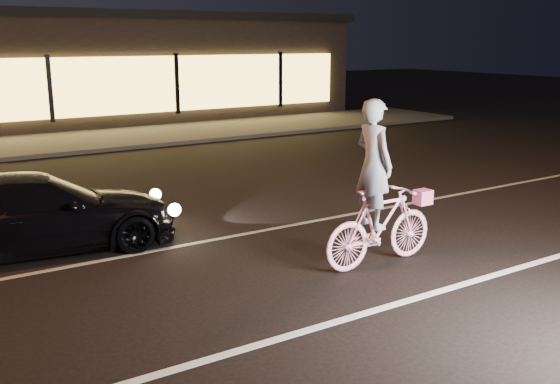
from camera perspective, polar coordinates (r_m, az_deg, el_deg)
ground at (r=8.83m, az=2.18°, el=-7.38°), size 90.00×90.00×0.00m
lane_stripe_near at (r=7.74m, az=8.58°, el=-10.67°), size 60.00×0.12×0.01m
lane_stripe_far at (r=10.44m, az=-4.06°, el=-4.00°), size 60.00×0.10×0.01m
sidewalk at (r=20.56m, az=-18.84°, el=4.31°), size 30.00×4.00×0.12m
storefront at (r=26.18m, az=-22.40°, el=10.51°), size 25.40×8.42×4.20m
cyclist at (r=8.97m, az=8.99°, el=-1.45°), size 1.92×0.66×2.41m
sedan at (r=10.20m, az=-21.36°, el=-1.83°), size 4.35×2.12×1.22m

